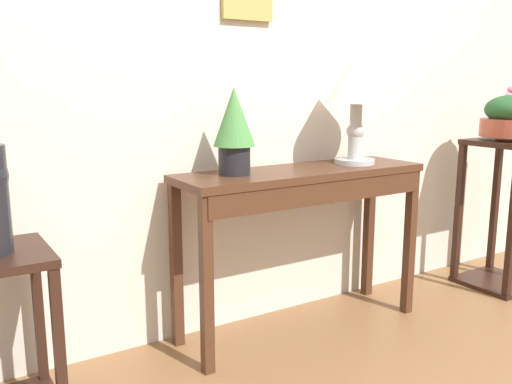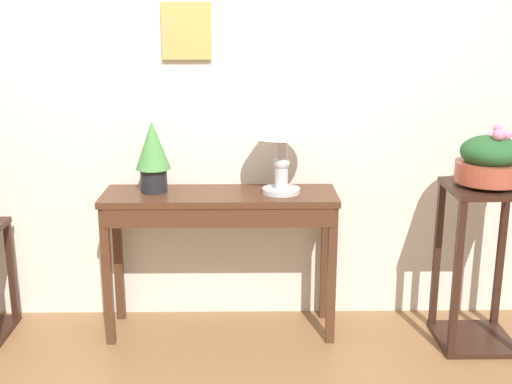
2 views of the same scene
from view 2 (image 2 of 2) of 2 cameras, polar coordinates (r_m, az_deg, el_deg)
back_wall_with_art at (r=3.62m, az=-3.96°, el=10.41°), size 9.00×0.13×2.80m
console_table at (r=3.47m, az=-3.15°, el=-2.13°), size 1.23×0.36×0.79m
table_lamp at (r=3.38m, az=2.25°, el=6.27°), size 0.31×0.31×0.54m
potted_plant_on_console at (r=3.47m, az=-8.94°, el=3.37°), size 0.18×0.18×0.38m
pedestal_stand_right at (r=3.63m, az=18.82°, el=-6.10°), size 0.39×0.39×0.87m
planter_bowl_wide_right at (r=3.47m, az=19.62°, el=2.58°), size 0.33×0.33×0.30m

